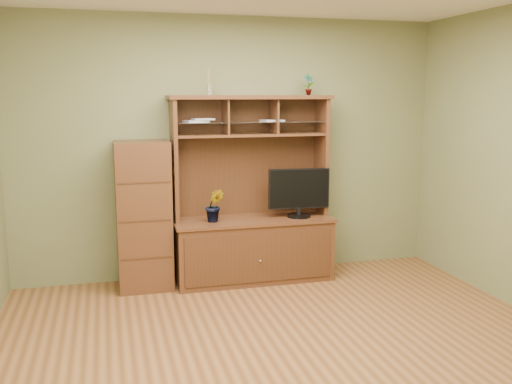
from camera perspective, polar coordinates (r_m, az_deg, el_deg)
name	(u,v)px	position (r m, az deg, el deg)	size (l,w,h in m)	color
room	(292,173)	(4.09, 3.58, 1.87)	(4.54, 4.04, 2.74)	brown
media_hutch	(252,230)	(5.92, -0.38, -3.80)	(1.66, 0.61, 1.90)	#422512
monitor	(299,192)	(5.90, 4.34, 0.04)	(0.64, 0.25, 0.51)	black
orchid_plant	(215,205)	(5.69, -4.17, -1.34)	(0.18, 0.15, 0.33)	#2C6121
top_plant	(308,84)	(6.01, 5.25, 10.66)	(0.11, 0.08, 0.22)	#275D20
reed_diffuser	(209,85)	(5.74, -4.72, 10.66)	(0.05, 0.05, 0.26)	silver
magazines	(223,120)	(5.77, -3.29, 7.16)	(1.04, 0.22, 0.04)	silver
side_cabinet	(144,216)	(5.72, -11.17, -2.33)	(0.52, 0.48, 1.46)	#422512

